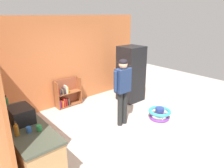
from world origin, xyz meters
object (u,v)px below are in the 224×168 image
Objects in this scene: refrigerator at (131,74)px; bookshelf at (66,95)px; banana_bunch at (1,110)px; green_cup at (39,128)px; kitchen_counter at (26,144)px; microwave at (21,115)px; green_glass_bottle at (7,102)px; standing_person at (123,86)px; blue_cup at (29,130)px; baby_walker at (159,113)px; amber_bottle at (16,130)px; yellow_cup at (21,105)px.

refrigerator is 2.14m from bookshelf.
green_cup is (0.29, -1.18, 0.02)m from banana_bunch.
kitchen_counter is at bearing -165.71° from refrigerator.
green_glass_bottle is (-0.02, 0.84, -0.04)m from microwave.
green_glass_bottle reaches higher than kitchen_counter.
green_cup is (-3.61, -1.38, 0.06)m from refrigerator.
bookshelf is 0.49× the size of standing_person.
green_glass_bottle is (-2.41, 0.95, -0.05)m from standing_person.
blue_cup is 1.00× the size of green_cup.
standing_person is 1.39m from baby_walker.
blue_cup is at bearing -172.49° from standing_person.
baby_walker is 6.36× the size of green_cup.
green_cup is (0.33, -0.08, -0.05)m from amber_bottle.
kitchen_counter is at bearing -77.77° from banana_bunch.
green_glass_bottle is (0.15, 0.15, 0.07)m from banana_bunch.
bookshelf is at bearing 121.83° from baby_walker.
kitchen_counter is 0.90m from banana_bunch.
microwave is 5.05× the size of green_cup.
standing_person reaches higher than bookshelf.
amber_bottle is (-0.21, -0.41, -0.04)m from microwave.
baby_walker is at bearing -103.69° from refrigerator.
bookshelf is 8.95× the size of blue_cup.
green_glass_bottle is at bearing 90.68° from kitchen_counter.
standing_person reaches higher than amber_bottle.
yellow_cup is at bearing -6.58° from banana_bunch.
refrigerator is at bearing -27.12° from bookshelf.
amber_bottle is 0.34m from green_cup.
baby_walker is at bearing -1.39° from green_cup.
green_glass_bottle is (-3.74, -0.05, 0.11)m from refrigerator.
green_cup is at bearing -22.17° from blue_cup.
green_cup is at bearing -73.97° from kitchen_counter.
banana_bunch reaches higher than kitchen_counter.
blue_cup is (0.18, -0.02, -0.05)m from amber_bottle.
bookshelf is 5.37× the size of banana_bunch.
kitchen_counter is 1.06m from green_glass_bottle.
bookshelf is 3.02m from blue_cup.
blue_cup is (-0.03, -0.43, -0.09)m from microwave.
green_glass_bottle is at bearing 89.34° from blue_cup.
amber_bottle reaches higher than kitchen_counter.
amber_bottle is (-2.08, -2.25, 0.63)m from bookshelf.
refrigerator is at bearing 20.96° from green_cup.
yellow_cup is (-1.67, -1.19, 0.58)m from bookshelf.
kitchen_counter is 0.68m from amber_bottle.
kitchen_counter is at bearing -98.08° from microwave.
yellow_cup is (0.41, 1.06, -0.05)m from amber_bottle.
green_cup is (0.12, -0.49, -0.09)m from microwave.
yellow_cup is at bearing 73.46° from kitchen_counter.
refrigerator is 2.95× the size of baby_walker.
refrigerator reaches higher than baby_walker.
green_glass_bottle and amber_bottle have the same top height.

